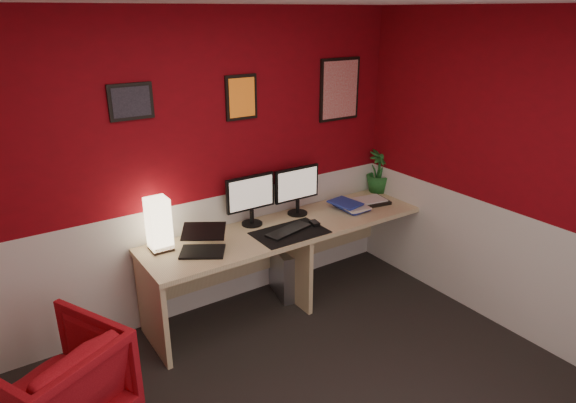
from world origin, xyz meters
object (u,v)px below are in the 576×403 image
object	(u,v)px
laptop	(202,240)
armchair	(54,385)
monitor_left	(251,193)
zen_tray	(369,202)
monitor_right	(298,184)
pc_tower	(285,270)
shoji_lamp	(159,226)
potted_plant	(379,171)
desk	(291,263)

from	to	relation	value
laptop	armchair	bearing A→B (deg)	-129.34
laptop	monitor_left	bearing A→B (deg)	56.36
zen_tray	laptop	bearing A→B (deg)	-177.47
monitor_right	pc_tower	xyz separation A→B (m)	(-0.17, -0.05, -0.80)
zen_tray	armchair	size ratio (longest dim) A/B	0.48
monitor_left	shoji_lamp	bearing A→B (deg)	-177.91
zen_tray	potted_plant	xyz separation A→B (m)	(0.30, 0.20, 0.20)
monitor_right	armchair	distance (m)	2.42
shoji_lamp	laptop	bearing A→B (deg)	-43.53
laptop	monitor_left	world-z (taller)	monitor_left
monitor_right	armchair	world-z (taller)	monitor_right
shoji_lamp	monitor_left	bearing A→B (deg)	2.09
laptop	monitor_left	xyz separation A→B (m)	(0.58, 0.26, 0.18)
laptop	zen_tray	xyz separation A→B (m)	(1.77, 0.08, -0.09)
desk	monitor_left	xyz separation A→B (m)	(-0.27, 0.21, 0.66)
desk	laptop	size ratio (longest dim) A/B	7.88
shoji_lamp	armchair	bearing A→B (deg)	-146.61
potted_plant	armchair	size ratio (longest dim) A/B	0.58
monitor_left	monitor_right	distance (m)	0.46
shoji_lamp	desk	bearing A→B (deg)	-9.30
desk	monitor_right	bearing A→B (deg)	44.25
desk	pc_tower	distance (m)	0.20
zen_tray	potted_plant	distance (m)	0.41
desk	pc_tower	bearing A→B (deg)	78.84
laptop	desk	bearing A→B (deg)	35.74
monitor_right	potted_plant	bearing A→B (deg)	2.31
monitor_left	armchair	world-z (taller)	monitor_left
laptop	armchair	distance (m)	1.35
shoji_lamp	monitor_left	world-z (taller)	monitor_left
pc_tower	monitor_left	bearing A→B (deg)	178.80
monitor_left	potted_plant	distance (m)	1.48
monitor_left	pc_tower	distance (m)	0.85
monitor_right	pc_tower	distance (m)	0.81
monitor_left	armchair	xyz separation A→B (m)	(-1.77, -0.65, -0.68)
laptop	zen_tray	size ratio (longest dim) A/B	0.94
desk	zen_tray	size ratio (longest dim) A/B	7.43
shoji_lamp	potted_plant	world-z (taller)	potted_plant
laptop	shoji_lamp	bearing A→B (deg)	168.80
armchair	monitor_right	bearing A→B (deg)	169.48
desk	monitor_left	distance (m)	0.74
potted_plant	laptop	bearing A→B (deg)	-172.31
shoji_lamp	pc_tower	world-z (taller)	shoji_lamp
laptop	potted_plant	distance (m)	2.09
monitor_left	monitor_right	size ratio (longest dim) A/B	1.00
desk	pc_tower	xyz separation A→B (m)	(0.03, 0.14, -0.14)
laptop	zen_tray	bearing A→B (deg)	34.86
pc_tower	armchair	distance (m)	2.15
monitor_left	pc_tower	bearing A→B (deg)	-13.82
shoji_lamp	pc_tower	bearing A→B (deg)	-2.18
desk	monitor_left	bearing A→B (deg)	142.09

